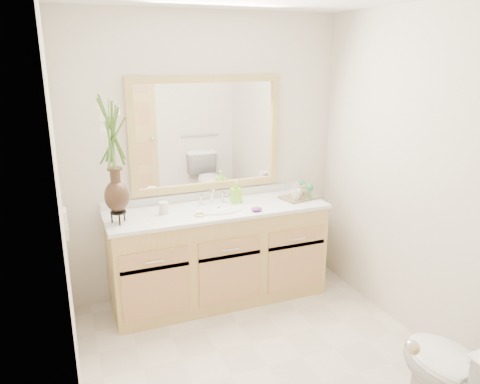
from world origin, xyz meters
name	(u,v)px	position (x,y,z in m)	size (l,w,h in m)	color
floor	(268,366)	(0.00, 0.00, 0.00)	(2.60, 2.60, 0.00)	beige
wall_back	(207,157)	(0.00, 1.30, 1.20)	(2.40, 0.02, 2.40)	beige
wall_front	(424,299)	(0.00, -1.30, 1.20)	(2.40, 0.02, 2.40)	beige
wall_left	(63,225)	(-1.20, 0.00, 1.20)	(0.02, 2.60, 2.40)	beige
wall_right	(425,181)	(1.20, 0.00, 1.20)	(0.02, 2.60, 2.40)	beige
vanity	(219,255)	(0.00, 1.01, 0.40)	(1.80, 0.55, 0.80)	#D9B669
counter	(218,210)	(0.00, 1.01, 0.82)	(1.84, 0.57, 0.03)	silver
sink	(219,215)	(0.00, 1.00, 0.78)	(0.38, 0.34, 0.23)	white
mirror	(207,134)	(0.00, 1.28, 1.41)	(1.32, 0.04, 0.97)	white
switch_plate	(65,218)	(-1.19, 0.76, 0.98)	(0.02, 0.12, 0.12)	white
door	(348,362)	(-0.30, -1.29, 1.00)	(0.80, 0.03, 2.00)	#D9B669
toilet	(458,379)	(0.70, -0.92, 0.37)	(0.42, 0.75, 0.74)	white
flower_vase	(113,145)	(-0.81, 0.95, 1.43)	(0.22, 0.22, 0.88)	black
tumbler	(164,208)	(-0.45, 1.04, 0.88)	(0.07, 0.07, 0.10)	beige
soap_dish	(200,214)	(-0.19, 0.89, 0.84)	(0.10, 0.10, 0.03)	beige
soap_bottle	(236,193)	(0.19, 1.09, 0.92)	(0.08, 0.08, 0.17)	#88DD34
purple_dish	(257,209)	(0.26, 0.82, 0.85)	(0.09, 0.08, 0.03)	#612776
tray	(300,197)	(0.76, 1.01, 0.84)	(0.33, 0.22, 0.02)	brown
mug_left	(296,194)	(0.69, 0.94, 0.89)	(0.10, 0.09, 0.10)	beige
mug_right	(299,189)	(0.77, 1.04, 0.90)	(0.11, 0.10, 0.11)	beige
goblet_front	(310,188)	(0.82, 0.93, 0.93)	(0.06, 0.06, 0.13)	#27773E
goblet_back	(302,184)	(0.82, 1.07, 0.93)	(0.06, 0.06, 0.13)	#27773E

